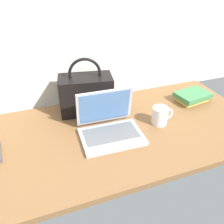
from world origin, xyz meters
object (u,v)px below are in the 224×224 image
object	(u,v)px
book_stack	(192,96)
handbag	(86,94)
coffee_mug	(160,115)
laptop	(109,126)

from	to	relation	value
book_stack	handbag	bearing A→B (deg)	170.50
coffee_mug	handbag	bearing A→B (deg)	142.69
laptop	book_stack	size ratio (longest dim) A/B	1.39
coffee_mug	book_stack	bearing A→B (deg)	24.88
handbag	book_stack	bearing A→B (deg)	-9.50
coffee_mug	laptop	bearing A→B (deg)	178.54
book_stack	coffee_mug	bearing A→B (deg)	-155.12
laptop	book_stack	bearing A→B (deg)	13.03
coffee_mug	book_stack	xyz separation A→B (m)	(0.32, 0.15, -0.02)
coffee_mug	handbag	distance (m)	0.44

